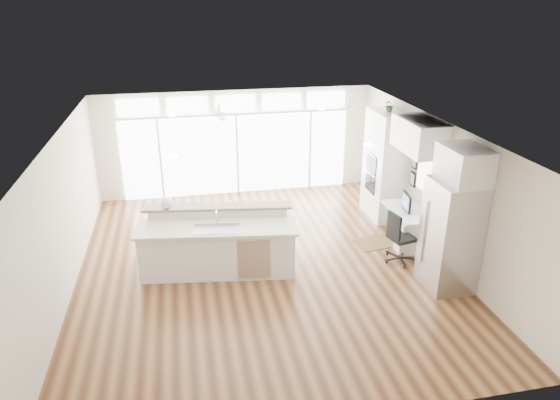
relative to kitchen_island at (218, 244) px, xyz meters
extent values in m
cube|color=#472916|center=(0.87, 0.09, -0.60)|extent=(7.00, 8.00, 0.02)
cube|color=white|center=(0.87, 0.09, 2.11)|extent=(7.00, 8.00, 0.02)
cube|color=beige|center=(0.87, 4.09, 0.76)|extent=(7.00, 0.04, 2.70)
cube|color=beige|center=(0.87, -3.91, 0.76)|extent=(7.00, 0.04, 2.70)
cube|color=beige|center=(-2.63, 0.09, 0.76)|extent=(0.04, 8.00, 2.70)
cube|color=beige|center=(4.37, 0.09, 0.76)|extent=(0.04, 8.00, 2.70)
cube|color=white|center=(0.87, 4.03, 0.46)|extent=(5.80, 0.06, 2.08)
cube|color=white|center=(0.87, 4.03, 1.79)|extent=(5.90, 0.06, 0.40)
cube|color=white|center=(4.33, 0.39, 0.96)|extent=(0.04, 0.85, 0.85)
cube|color=silver|center=(0.37, 2.89, 1.89)|extent=(1.16, 1.16, 0.32)
cube|color=white|center=(0.87, 0.29, 2.09)|extent=(3.40, 3.00, 0.02)
cube|color=white|center=(4.04, 1.89, 0.66)|extent=(0.64, 1.20, 2.50)
cube|color=white|center=(4.00, 0.39, -0.21)|extent=(0.72, 1.30, 0.76)
cube|color=white|center=(4.04, 0.39, 1.76)|extent=(0.64, 1.30, 0.64)
cube|color=#BABABF|center=(3.98, -1.26, 0.41)|extent=(0.76, 0.90, 2.00)
cube|color=white|center=(4.04, -1.26, 1.71)|extent=(0.64, 0.90, 0.60)
cube|color=black|center=(4.33, 1.01, 0.81)|extent=(0.06, 0.22, 0.80)
cube|color=white|center=(0.00, 0.00, 0.00)|extent=(3.09, 1.52, 1.18)
cube|color=#362411|center=(3.38, 0.54, -0.58)|extent=(0.96, 0.76, 0.01)
cube|color=black|center=(3.55, -0.29, -0.07)|extent=(0.63, 0.60, 1.04)
sphere|color=white|center=(-0.88, 0.53, 0.70)|extent=(0.23, 0.23, 0.23)
cube|color=black|center=(3.92, 0.39, 0.37)|extent=(0.14, 0.48, 0.39)
cube|color=silver|center=(3.75, 0.39, 0.18)|extent=(0.14, 0.32, 0.02)
imported|color=#33632A|center=(4.04, 1.89, 2.02)|extent=(0.30, 0.33, 0.23)
camera|label=1|loc=(-0.52, -8.33, 4.35)|focal=32.00mm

